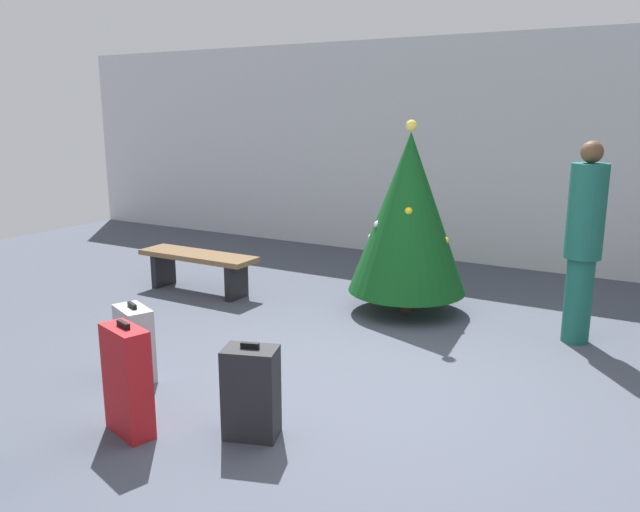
{
  "coord_description": "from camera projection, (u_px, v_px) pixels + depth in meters",
  "views": [
    {
      "loc": [
        2.05,
        -4.19,
        2.16
      ],
      "look_at": [
        -0.7,
        0.53,
        0.9
      ],
      "focal_mm": 35.62,
      "sensor_mm": 36.0,
      "label": 1
    }
  ],
  "objects": [
    {
      "name": "ground_plane",
      "position": [
        363.0,
        390.0,
        5.02
      ],
      "size": [
        16.0,
        16.0,
        0.0
      ],
      "primitive_type": "plane",
      "color": "#424754"
    },
    {
      "name": "back_wall",
      "position": [
        519.0,
        153.0,
        8.65
      ],
      "size": [
        16.0,
        0.2,
        3.17
      ],
      "primitive_type": "cube",
      "color": "silver",
      "rests_on": "ground_plane"
    },
    {
      "name": "holiday_tree",
      "position": [
        409.0,
        213.0,
        6.74
      ],
      "size": [
        1.27,
        1.27,
        2.06
      ],
      "color": "#4C3319",
      "rests_on": "ground_plane"
    },
    {
      "name": "waiting_bench",
      "position": [
        198.0,
        263.0,
        7.65
      ],
      "size": [
        1.53,
        0.44,
        0.48
      ],
      "color": "brown",
      "rests_on": "ground_plane"
    },
    {
      "name": "traveller_0",
      "position": [
        584.0,
        238.0,
        5.85
      ],
      "size": [
        0.47,
        0.47,
        1.89
      ],
      "color": "#19594C",
      "rests_on": "ground_plane"
    },
    {
      "name": "suitcase_1",
      "position": [
        127.0,
        381.0,
        4.27
      ],
      "size": [
        0.43,
        0.29,
        0.8
      ],
      "color": "#B2191E",
      "rests_on": "ground_plane"
    },
    {
      "name": "suitcase_2",
      "position": [
        135.0,
        343.0,
        5.17
      ],
      "size": [
        0.43,
        0.34,
        0.65
      ],
      "color": "#9EA0A5",
      "rests_on": "ground_plane"
    },
    {
      "name": "suitcase_3",
      "position": [
        251.0,
        392.0,
        4.24
      ],
      "size": [
        0.42,
        0.34,
        0.67
      ],
      "color": "#232326",
      "rests_on": "ground_plane"
    }
  ]
}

